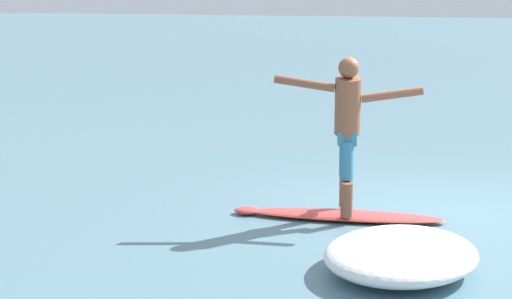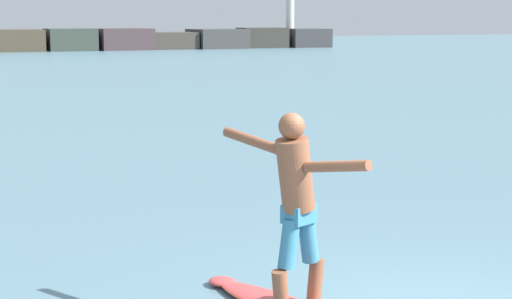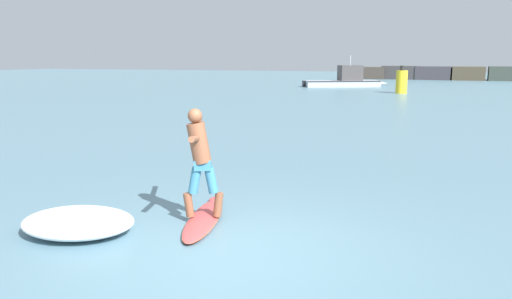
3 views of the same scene
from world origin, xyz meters
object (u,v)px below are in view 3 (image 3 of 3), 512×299
Objects in this scene: surfer at (200,154)px; fishing_boat_near_jetty at (345,80)px; channel_marker_buoy at (402,82)px; surfboard at (204,218)px.

fishing_boat_near_jetty is (-6.24, 39.99, -0.47)m from surfer.
fishing_boat_near_jetty is 3.70× the size of channel_marker_buoy.
surfboard is at bearing -89.33° from channel_marker_buoy.
surfer reaches higher than surfboard.
surfboard is 1.14× the size of channel_marker_buoy.
surfer is at bearing -89.37° from channel_marker_buoy.
channel_marker_buoy is at bearing 90.63° from surfer.
fishing_boat_near_jetty is at bearing 98.92° from surfboard.
fishing_boat_near_jetty reaches higher than surfer.
channel_marker_buoy reaches higher than surfer.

